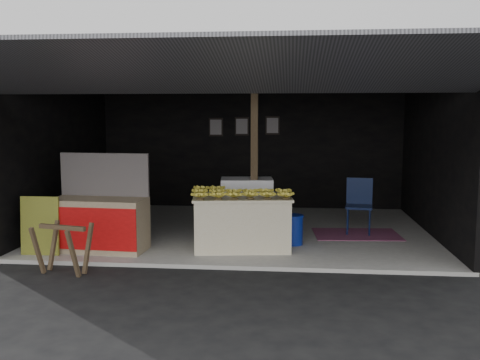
# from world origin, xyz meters

# --- Properties ---
(ground) EXTENTS (80.00, 80.00, 0.00)m
(ground) POSITION_xyz_m (0.00, 0.00, 0.00)
(ground) COLOR black
(ground) RESTS_ON ground
(concrete_slab) EXTENTS (7.00, 5.00, 0.06)m
(concrete_slab) POSITION_xyz_m (0.00, 2.50, 0.03)
(concrete_slab) COLOR gray
(concrete_slab) RESTS_ON ground
(shophouse) EXTENTS (7.40, 7.29, 3.02)m
(shophouse) POSITION_xyz_m (0.00, 2.82, 2.10)
(shophouse) COLOR black
(shophouse) RESTS_ON ground
(banana_table) EXTENTS (1.65, 1.14, 0.85)m
(banana_table) POSITION_xyz_m (0.16, 1.03, 0.49)
(banana_table) COLOR beige
(banana_table) RESTS_ON concrete_slab
(banana_pile) EXTENTS (1.52, 1.03, 0.17)m
(banana_pile) POSITION_xyz_m (0.16, 1.03, 0.99)
(banana_pile) COLOR yellow
(banana_pile) RESTS_ON banana_table
(white_crate) EXTENTS (0.97, 0.71, 1.01)m
(white_crate) POSITION_xyz_m (0.16, 2.04, 0.56)
(white_crate) COLOR white
(white_crate) RESTS_ON concrete_slab
(neighbor_stall) EXTENTS (1.51, 0.76, 1.52)m
(neighbor_stall) POSITION_xyz_m (-2.06, 0.68, 0.52)
(neighbor_stall) COLOR #998466
(neighbor_stall) RESTS_ON concrete_slab
(green_signboard) EXTENTS (0.60, 0.10, 0.90)m
(green_signboard) POSITION_xyz_m (-2.87, 0.34, 0.51)
(green_signboard) COLOR black
(green_signboard) RESTS_ON concrete_slab
(sawhorse) EXTENTS (0.74, 0.73, 0.69)m
(sawhorse) POSITION_xyz_m (-2.17, -0.43, 0.44)
(sawhorse) COLOR #4F3E27
(sawhorse) RESTS_ON ground
(water_barrel) EXTENTS (0.31, 0.31, 0.46)m
(water_barrel) POSITION_xyz_m (0.98, 1.37, 0.29)
(water_barrel) COLOR navy
(water_barrel) RESTS_ON concrete_slab
(plastic_chair) EXTENTS (0.52, 0.52, 0.99)m
(plastic_chair) POSITION_xyz_m (2.17, 2.42, 0.64)
(plastic_chair) COLOR #091334
(plastic_chair) RESTS_ON concrete_slab
(magenta_rug) EXTENTS (1.56, 1.10, 0.01)m
(magenta_rug) POSITION_xyz_m (2.12, 2.21, 0.07)
(magenta_rug) COLOR maroon
(magenta_rug) RESTS_ON concrete_slab
(picture_frames) EXTENTS (1.62, 0.04, 0.46)m
(picture_frames) POSITION_xyz_m (-0.17, 4.89, 1.93)
(picture_frames) COLOR black
(picture_frames) RESTS_ON shophouse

